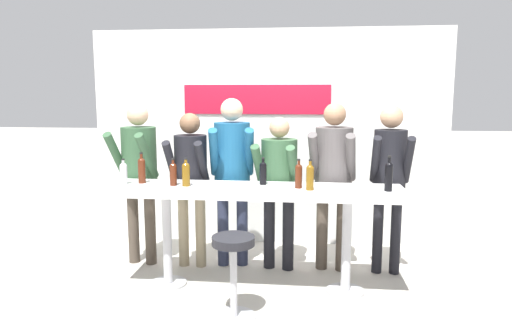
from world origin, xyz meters
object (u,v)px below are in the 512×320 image
tasting_table (255,201)px  wine_bottle_4 (173,173)px  person_center_right (333,169)px  wine_bottle_7 (124,172)px  person_left (191,173)px  person_right (389,170)px  bar_stool (233,265)px  person_center (279,177)px  wine_bottle_2 (299,175)px  person_far_left (139,166)px  wine_bottle_0 (186,173)px  wine_bottle_6 (389,175)px  wine_bottle_3 (263,172)px  person_center_left (232,163)px  wine_bottle_5 (310,176)px  wine_bottle_1 (142,169)px

tasting_table → wine_bottle_4: size_ratio=10.64×
person_center_right → wine_bottle_7: person_center_right is taller
person_left → person_right: 2.09m
bar_stool → person_center: person_center is taller
person_center → wine_bottle_7: person_center is taller
person_center_right → wine_bottle_2: size_ratio=6.45×
person_far_left → person_right: size_ratio=1.00×
wine_bottle_0 → wine_bottle_6: (1.90, -0.04, 0.02)m
wine_bottle_3 → person_center: bearing=70.6°
bar_stool → wine_bottle_4: (-0.68, 0.64, 0.65)m
wine_bottle_2 → wine_bottle_7: bearing=179.6°
tasting_table → person_center_left: size_ratio=1.52×
person_left → wine_bottle_4: person_left is taller
tasting_table → wine_bottle_3: size_ratio=10.47×
wine_bottle_4 → bar_stool: bearing=-43.1°
tasting_table → person_far_left: size_ratio=1.58×
tasting_table → person_right: 1.46m
wine_bottle_5 → person_center: bearing=118.1°
person_center_left → person_center: person_center_left is taller
wine_bottle_4 → wine_bottle_5: wine_bottle_5 is taller
tasting_table → wine_bottle_0: 0.72m
person_center_right → wine_bottle_2: (-0.36, -0.55, 0.03)m
bar_stool → person_far_left: person_far_left is taller
wine_bottle_3 → wine_bottle_5: size_ratio=0.94×
wine_bottle_5 → person_left: bearing=155.6°
person_left → wine_bottle_4: (-0.04, -0.50, 0.08)m
bar_stool → wine_bottle_6: wine_bottle_6 is taller
wine_bottle_0 → wine_bottle_7: wine_bottle_0 is taller
person_right → wine_bottle_7: person_right is taller
person_right → wine_bottle_0: (-2.01, -0.52, 0.02)m
person_right → wine_bottle_7: size_ratio=7.04×
person_left → wine_bottle_0: size_ratio=6.18×
person_far_left → person_center_left: (1.02, 0.05, 0.04)m
person_center → wine_bottle_6: 1.19m
person_right → wine_bottle_4: 2.20m
wine_bottle_5 → wine_bottle_2: bearing=143.1°
wine_bottle_6 → wine_bottle_5: bearing=-177.6°
person_left → person_center: size_ratio=1.02×
person_left → wine_bottle_2: bearing=-21.4°
person_left → wine_bottle_7: bearing=-136.7°
person_center_left → wine_bottle_5: (0.83, -0.65, -0.00)m
wine_bottle_6 → person_center_left: bearing=158.1°
tasting_table → person_center: person_center is taller
wine_bottle_1 → person_center_right: bearing=13.8°
wine_bottle_2 → wine_bottle_6: (0.82, -0.05, 0.02)m
tasting_table → person_center_left: (-0.31, 0.59, 0.27)m
person_left → person_center_left: 0.46m
person_center_right → wine_bottle_3: person_center_right is taller
person_right → wine_bottle_3: size_ratio=6.61×
wine_bottle_2 → wine_bottle_6: bearing=-3.4°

